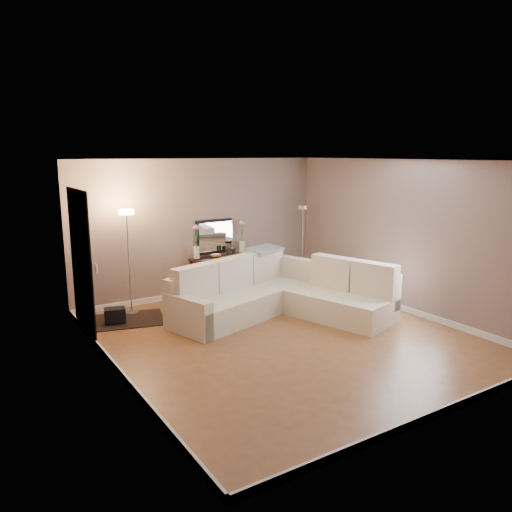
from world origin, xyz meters
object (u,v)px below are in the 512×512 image
console_table (217,273)px  floor_lamp_lit (128,241)px  sectional_sofa (277,294)px  floor_lamp_unlit (303,229)px

console_table → floor_lamp_lit: bearing=-171.3°
sectional_sofa → floor_lamp_unlit: bearing=40.6°
sectional_sofa → floor_lamp_unlit: floor_lamp_unlit is taller
sectional_sofa → console_table: bearing=99.8°
console_table → floor_lamp_lit: floor_lamp_lit is taller
sectional_sofa → floor_lamp_lit: size_ratio=1.90×
sectional_sofa → floor_lamp_unlit: 2.19m
floor_lamp_lit → floor_lamp_unlit: size_ratio=1.07×
console_table → floor_lamp_lit: 2.01m
floor_lamp_lit → sectional_sofa: bearing=-33.1°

